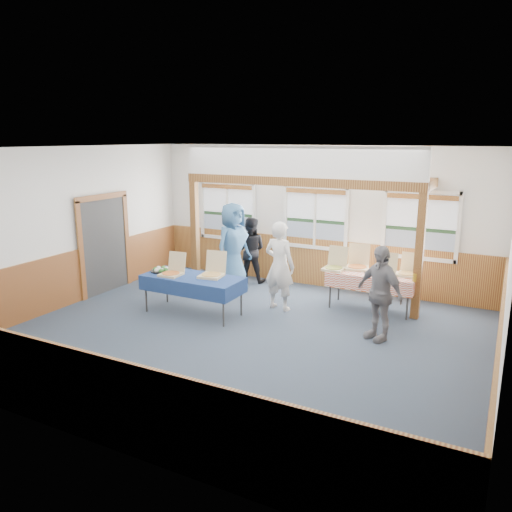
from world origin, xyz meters
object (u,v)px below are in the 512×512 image
at_px(woman_black, 250,250).
at_px(person_grey, 379,293).
at_px(woman_white, 279,266).
at_px(table_left, 193,279).
at_px(table_right, 372,276).
at_px(man_blue, 233,246).

distance_m(woman_black, person_grey, 4.11).
xyz_separation_m(woman_white, woman_black, (-1.42, 1.44, -0.12)).
bearing_deg(table_left, woman_black, 91.44).
relative_size(table_right, woman_black, 1.19).
bearing_deg(table_left, person_grey, 6.84).
distance_m(table_right, woman_white, 1.84).
bearing_deg(man_blue, table_left, -162.99).
height_order(woman_white, woman_black, woman_white).
xyz_separation_m(man_blue, person_grey, (3.65, -1.41, -0.16)).
relative_size(table_right, woman_white, 1.04).
bearing_deg(person_grey, man_blue, -170.79).
xyz_separation_m(woman_black, person_grey, (3.56, -2.06, 0.04)).
bearing_deg(woman_black, table_left, 76.01).
relative_size(table_right, man_blue, 0.94).
distance_m(table_left, person_grey, 3.53).
distance_m(table_right, person_grey, 1.51).
distance_m(table_left, man_blue, 1.84).
bearing_deg(woman_black, woman_white, 119.47).
xyz_separation_m(table_right, man_blue, (-3.16, -0.02, 0.29)).
xyz_separation_m(table_right, woman_white, (-1.65, -0.81, 0.20)).
distance_m(table_left, table_right, 3.53).
height_order(woman_white, man_blue, man_blue).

